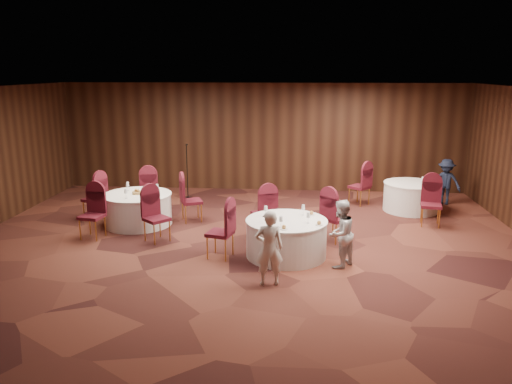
# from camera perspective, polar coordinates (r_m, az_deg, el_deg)

# --- Properties ---
(ground) EXTENTS (12.00, 12.00, 0.00)m
(ground) POSITION_cam_1_polar(r_m,az_deg,el_deg) (10.52, -1.18, -6.07)
(ground) COLOR black
(ground) RESTS_ON ground
(room_shell) EXTENTS (12.00, 12.00, 12.00)m
(room_shell) POSITION_cam_1_polar(r_m,az_deg,el_deg) (10.02, -1.24, 4.55)
(room_shell) COLOR silver
(room_shell) RESTS_ON ground
(table_main) EXTENTS (1.60, 1.60, 0.74)m
(table_main) POSITION_cam_1_polar(r_m,az_deg,el_deg) (9.82, 3.48, -5.24)
(table_main) COLOR silver
(table_main) RESTS_ON ground
(table_left) EXTENTS (1.60, 1.60, 0.74)m
(table_left) POSITION_cam_1_polar(r_m,az_deg,el_deg) (12.10, -13.34, -1.90)
(table_left) COLOR silver
(table_left) RESTS_ON ground
(table_right) EXTENTS (1.41, 1.41, 0.74)m
(table_right) POSITION_cam_1_polar(r_m,az_deg,el_deg) (13.52, 17.29, -0.51)
(table_right) COLOR silver
(table_right) RESTS_ON ground
(chairs_main) EXTENTS (2.98, 2.07, 1.00)m
(chairs_main) POSITION_cam_1_polar(r_m,az_deg,el_deg) (10.45, 2.12, -3.32)
(chairs_main) COLOR #430D1A
(chairs_main) RESTS_ON ground
(chairs_left) EXTENTS (3.09, 3.01, 1.00)m
(chairs_left) POSITION_cam_1_polar(r_m,az_deg,el_deg) (12.03, -13.37, -1.37)
(chairs_left) COLOR #430D1A
(chairs_left) RESTS_ON ground
(chairs_right) EXTENTS (2.12, 2.44, 1.00)m
(chairs_right) POSITION_cam_1_polar(r_m,az_deg,el_deg) (13.03, 15.36, -0.33)
(chairs_right) COLOR #430D1A
(chairs_right) RESTS_ON ground
(tabletop_main) EXTENTS (1.15, 1.12, 0.22)m
(tabletop_main) POSITION_cam_1_polar(r_m,az_deg,el_deg) (9.57, 4.34, -2.82)
(tabletop_main) COLOR silver
(tabletop_main) RESTS_ON table_main
(tabletop_left) EXTENTS (0.85, 0.78, 0.22)m
(tabletop_left) POSITION_cam_1_polar(r_m,az_deg,el_deg) (11.99, -13.45, 0.15)
(tabletop_left) COLOR silver
(tabletop_left) RESTS_ON table_left
(tabletop_right) EXTENTS (0.08, 0.08, 0.22)m
(tabletop_right) POSITION_cam_1_polar(r_m,az_deg,el_deg) (13.23, 18.54, 1.42)
(tabletop_right) COLOR silver
(tabletop_right) RESTS_ON table_right
(mic_stand) EXTENTS (0.24, 0.24, 1.56)m
(mic_stand) POSITION_cam_1_polar(r_m,az_deg,el_deg) (14.28, -7.83, 1.06)
(mic_stand) COLOR black
(mic_stand) RESTS_ON ground
(woman_a) EXTENTS (0.52, 0.39, 1.32)m
(woman_a) POSITION_cam_1_polar(r_m,az_deg,el_deg) (8.45, 1.51, -6.41)
(woman_a) COLOR silver
(woman_a) RESTS_ON ground
(woman_b) EXTENTS (0.76, 0.79, 1.28)m
(woman_b) POSITION_cam_1_polar(r_m,az_deg,el_deg) (9.33, 9.61, -4.73)
(woman_b) COLOR silver
(woman_b) RESTS_ON ground
(man_c) EXTENTS (0.93, 0.79, 1.24)m
(man_c) POSITION_cam_1_polar(r_m,az_deg,el_deg) (14.44, 20.86, 1.10)
(man_c) COLOR black
(man_c) RESTS_ON ground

